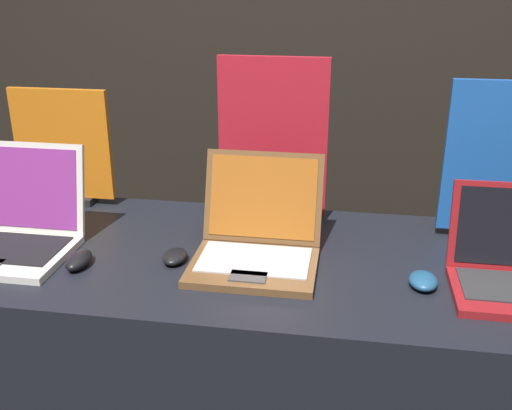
{
  "coord_description": "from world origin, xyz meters",
  "views": [
    {
      "loc": [
        0.25,
        -1.1,
        1.7
      ],
      "look_at": [
        0.01,
        0.36,
        1.11
      ],
      "focal_mm": 42.0,
      "sensor_mm": 36.0,
      "label": 1
    }
  ],
  "objects_px": {
    "mouse_front": "(79,260)",
    "promo_stand_middle": "(273,144)",
    "promo_stand_front": "(63,150)",
    "laptop_middle": "(257,238)",
    "promo_stand_back": "(510,167)",
    "laptop_front": "(9,227)",
    "mouse_middle": "(175,257)",
    "mouse_back": "(423,281)"
  },
  "relations": [
    {
      "from": "laptop_middle",
      "to": "mouse_middle",
      "type": "distance_m",
      "value": 0.23
    },
    {
      "from": "promo_stand_front",
      "to": "promo_stand_middle",
      "type": "bearing_deg",
      "value": -2.16
    },
    {
      "from": "mouse_middle",
      "to": "promo_stand_back",
      "type": "height_order",
      "value": "promo_stand_back"
    },
    {
      "from": "promo_stand_front",
      "to": "mouse_back",
      "type": "xyz_separation_m",
      "value": [
        1.13,
        -0.4,
        -0.17
      ]
    },
    {
      "from": "laptop_front",
      "to": "promo_stand_front",
      "type": "bearing_deg",
      "value": 90.0
    },
    {
      "from": "promo_stand_front",
      "to": "mouse_back",
      "type": "distance_m",
      "value": 1.21
    },
    {
      "from": "mouse_front",
      "to": "promo_stand_back",
      "type": "bearing_deg",
      "value": 18.01
    },
    {
      "from": "mouse_front",
      "to": "promo_stand_middle",
      "type": "xyz_separation_m",
      "value": [
        0.46,
        0.41,
        0.22
      ]
    },
    {
      "from": "laptop_front",
      "to": "promo_stand_back",
      "type": "xyz_separation_m",
      "value": [
        1.37,
        0.29,
        0.16
      ]
    },
    {
      "from": "mouse_back",
      "to": "promo_stand_back",
      "type": "xyz_separation_m",
      "value": [
        0.25,
        0.33,
        0.2
      ]
    },
    {
      "from": "mouse_front",
      "to": "laptop_middle",
      "type": "height_order",
      "value": "laptop_middle"
    },
    {
      "from": "laptop_middle",
      "to": "laptop_front",
      "type": "bearing_deg",
      "value": -176.43
    },
    {
      "from": "mouse_back",
      "to": "promo_stand_back",
      "type": "distance_m",
      "value": 0.46
    },
    {
      "from": "mouse_front",
      "to": "promo_stand_middle",
      "type": "height_order",
      "value": "promo_stand_middle"
    },
    {
      "from": "mouse_middle",
      "to": "promo_stand_back",
      "type": "distance_m",
      "value": 0.96
    },
    {
      "from": "promo_stand_middle",
      "to": "mouse_back",
      "type": "bearing_deg",
      "value": -41.12
    },
    {
      "from": "laptop_front",
      "to": "mouse_middle",
      "type": "height_order",
      "value": "laptop_front"
    },
    {
      "from": "mouse_middle",
      "to": "promo_stand_middle",
      "type": "height_order",
      "value": "promo_stand_middle"
    },
    {
      "from": "laptop_middle",
      "to": "mouse_front",
      "type": "bearing_deg",
      "value": -165.38
    },
    {
      "from": "promo_stand_front",
      "to": "mouse_middle",
      "type": "height_order",
      "value": "promo_stand_front"
    },
    {
      "from": "laptop_front",
      "to": "laptop_middle",
      "type": "relative_size",
      "value": 1.07
    },
    {
      "from": "laptop_front",
      "to": "mouse_front",
      "type": "bearing_deg",
      "value": -17.84
    },
    {
      "from": "laptop_middle",
      "to": "promo_stand_middle",
      "type": "height_order",
      "value": "promo_stand_middle"
    },
    {
      "from": "promo_stand_front",
      "to": "promo_stand_back",
      "type": "height_order",
      "value": "promo_stand_back"
    },
    {
      "from": "mouse_front",
      "to": "mouse_middle",
      "type": "relative_size",
      "value": 1.17
    },
    {
      "from": "mouse_front",
      "to": "promo_stand_front",
      "type": "bearing_deg",
      "value": 118.5
    },
    {
      "from": "promo_stand_back",
      "to": "mouse_middle",
      "type": "bearing_deg",
      "value": -161.32
    },
    {
      "from": "promo_stand_back",
      "to": "promo_stand_front",
      "type": "bearing_deg",
      "value": 177.17
    },
    {
      "from": "promo_stand_front",
      "to": "laptop_middle",
      "type": "bearing_deg",
      "value": -24.49
    },
    {
      "from": "promo_stand_front",
      "to": "mouse_middle",
      "type": "distance_m",
      "value": 0.63
    },
    {
      "from": "promo_stand_front",
      "to": "laptop_front",
      "type": "bearing_deg",
      "value": -90.0
    },
    {
      "from": "laptop_front",
      "to": "promo_stand_front",
      "type": "relative_size",
      "value": 0.97
    },
    {
      "from": "promo_stand_front",
      "to": "promo_stand_back",
      "type": "distance_m",
      "value": 1.38
    },
    {
      "from": "laptop_middle",
      "to": "promo_stand_front",
      "type": "bearing_deg",
      "value": 155.51
    },
    {
      "from": "laptop_front",
      "to": "mouse_middle",
      "type": "xyz_separation_m",
      "value": [
        0.48,
        -0.01,
        -0.05
      ]
    },
    {
      "from": "laptop_middle",
      "to": "mouse_back",
      "type": "height_order",
      "value": "laptop_middle"
    },
    {
      "from": "mouse_front",
      "to": "promo_stand_front",
      "type": "xyz_separation_m",
      "value": [
        -0.24,
        0.44,
        0.16
      ]
    },
    {
      "from": "mouse_front",
      "to": "promo_stand_middle",
      "type": "distance_m",
      "value": 0.66
    },
    {
      "from": "mouse_back",
      "to": "laptop_middle",
      "type": "bearing_deg",
      "value": 168.85
    },
    {
      "from": "promo_stand_front",
      "to": "mouse_front",
      "type": "bearing_deg",
      "value": -61.5
    },
    {
      "from": "mouse_front",
      "to": "laptop_middle",
      "type": "xyz_separation_m",
      "value": [
        0.46,
        0.12,
        0.04
      ]
    },
    {
      "from": "laptop_front",
      "to": "mouse_front",
      "type": "height_order",
      "value": "laptop_front"
    }
  ]
}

